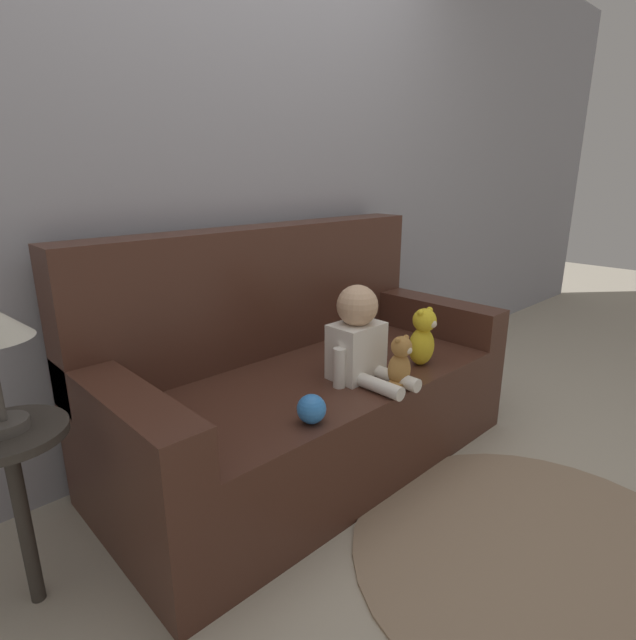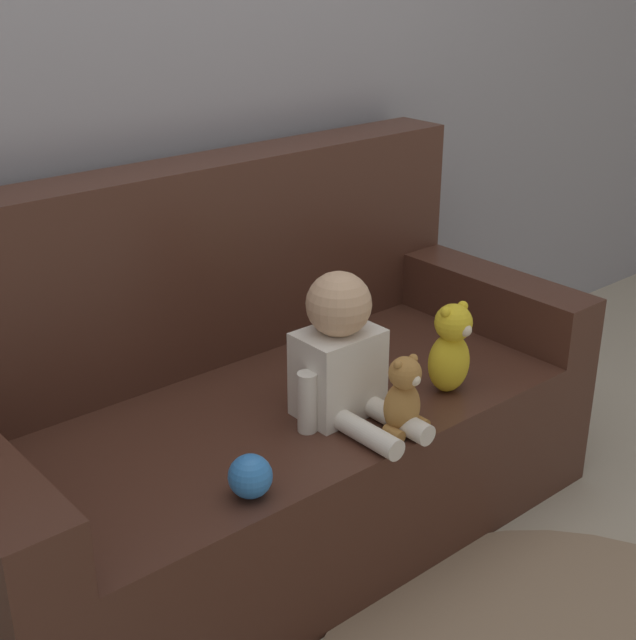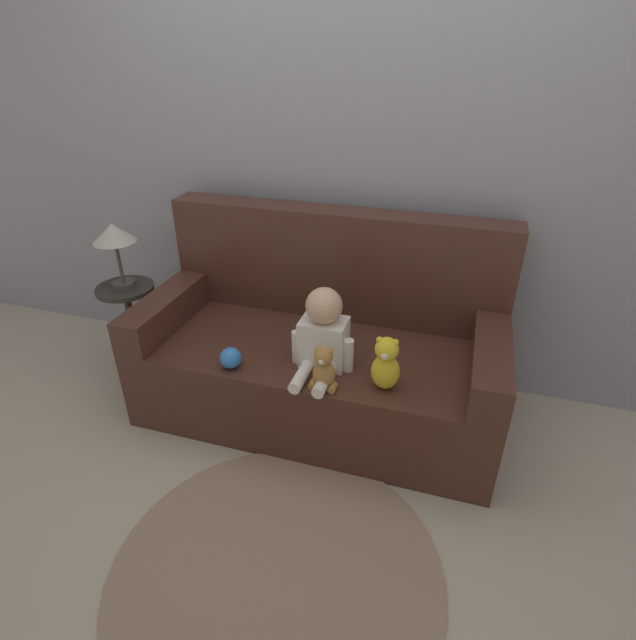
{
  "view_description": "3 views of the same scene",
  "coord_description": "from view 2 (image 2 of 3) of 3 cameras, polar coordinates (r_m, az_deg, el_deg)",
  "views": [
    {
      "loc": [
        -1.33,
        -1.42,
        1.22
      ],
      "look_at": [
        0.01,
        -0.02,
        0.65
      ],
      "focal_mm": 28.0,
      "sensor_mm": 36.0,
      "label": 1
    },
    {
      "loc": [
        -1.26,
        -1.67,
        1.55
      ],
      "look_at": [
        0.06,
        -0.12,
        0.67
      ],
      "focal_mm": 50.0,
      "sensor_mm": 36.0,
      "label": 2
    },
    {
      "loc": [
        0.62,
        -2.01,
        1.73
      ],
      "look_at": [
        0.04,
        -0.14,
        0.63
      ],
      "focal_mm": 28.0,
      "sensor_mm": 36.0,
      "label": 3
    }
  ],
  "objects": [
    {
      "name": "ground_plane",
      "position": [
        2.6,
        -2.72,
        -13.15
      ],
      "size": [
        12.0,
        12.0,
        0.0
      ],
      "primitive_type": "plane",
      "color": "#B7AD99"
    },
    {
      "name": "plush_toy_side",
      "position": [
        2.37,
        8.48,
        -1.82
      ],
      "size": [
        0.12,
        0.12,
        0.25
      ],
      "color": "yellow",
      "rests_on": "couch"
    },
    {
      "name": "person_baby",
      "position": [
        2.22,
        1.58,
        -2.31
      ],
      "size": [
        0.29,
        0.35,
        0.38
      ],
      "color": "white",
      "rests_on": "couch"
    },
    {
      "name": "couch",
      "position": [
        2.47,
        -3.87,
        -6.13
      ],
      "size": [
        1.77,
        0.83,
        1.0
      ],
      "color": "#47281E",
      "rests_on": "ground_plane"
    },
    {
      "name": "teddy_bear_brown",
      "position": [
        2.18,
        5.48,
        -4.95
      ],
      "size": [
        0.12,
        0.09,
        0.2
      ],
      "color": "#AD7A3D",
      "rests_on": "couch"
    },
    {
      "name": "toy_ball",
      "position": [
        1.96,
        -4.36,
        -9.94
      ],
      "size": [
        0.1,
        0.1,
        0.1
      ],
      "color": "#337FDB",
      "rests_on": "couch"
    },
    {
      "name": "wall_back",
      "position": [
        2.52,
        -10.64,
        17.35
      ],
      "size": [
        8.0,
        0.05,
        2.6
      ],
      "color": "#93939E",
      "rests_on": "ground_plane"
    }
  ]
}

